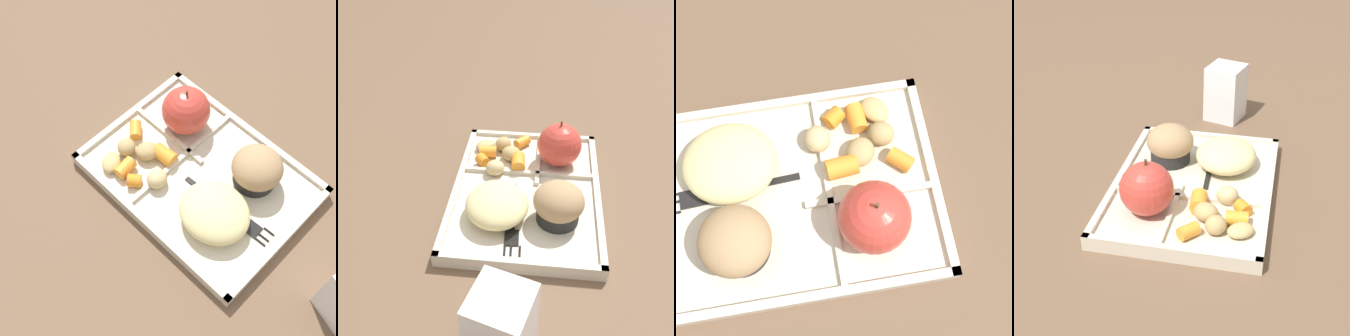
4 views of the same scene
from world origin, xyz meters
TOP-DOWN VIEW (x-y plane):
  - ground at (0.00, 0.00)m, footprint 6.00×6.00m
  - lunch_tray at (-0.00, 0.00)m, footprint 0.33×0.24m
  - green_apple at (-0.08, 0.05)m, footprint 0.08×0.08m
  - bran_muffin at (0.07, 0.05)m, footprint 0.08×0.08m
  - carrot_slice_diagonal at (-0.06, -0.02)m, footprint 0.04×0.03m
  - carrot_slice_back at (-0.09, -0.08)m, footprint 0.02×0.03m
  - carrot_slice_center at (-0.06, -0.08)m, footprint 0.03×0.03m
  - carrot_slice_small at (-0.13, -0.02)m, footprint 0.03×0.03m
  - potato_chunk_corner at (-0.04, -0.06)m, footprint 0.04×0.04m
  - potato_chunk_wedge at (-0.11, -0.05)m, footprint 0.04×0.04m
  - potato_chunk_browned at (-0.11, -0.09)m, footprint 0.05×0.05m
  - potato_chunk_large at (-0.08, -0.03)m, footprint 0.05×0.05m
  - egg_noodle_pile at (0.07, -0.04)m, footprint 0.11×0.10m
  - meatball_center at (0.07, -0.04)m, footprint 0.04×0.04m
  - meatball_side at (0.07, -0.04)m, footprint 0.03×0.03m
  - meatball_front at (0.06, -0.02)m, footprint 0.04×0.04m
  - plastic_fork at (0.08, -0.02)m, footprint 0.16×0.02m
  - milk_carton at (0.28, -0.01)m, footprint 0.08×0.08m

SIDE VIEW (x-z plane):
  - ground at x=0.00m, z-range 0.00..0.00m
  - lunch_tray at x=0.00m, z-range 0.00..0.02m
  - plastic_fork at x=0.08m, z-range 0.02..0.02m
  - potato_chunk_browned at x=-0.11m, z-range 0.02..0.03m
  - carrot_slice_small at x=-0.13m, z-range 0.02..0.04m
  - carrot_slice_center at x=-0.06m, z-range 0.02..0.04m
  - carrot_slice_back at x=-0.09m, z-range 0.02..0.04m
  - carrot_slice_diagonal at x=-0.06m, z-range 0.02..0.04m
  - potato_chunk_large at x=-0.08m, z-range 0.02..0.04m
  - potato_chunk_corner at x=-0.04m, z-range 0.02..0.04m
  - potato_chunk_wedge at x=-0.11m, z-range 0.02..0.04m
  - meatball_side at x=0.07m, z-range 0.02..0.05m
  - meatball_front at x=0.06m, z-range 0.02..0.05m
  - meatball_center at x=0.07m, z-range 0.02..0.05m
  - egg_noodle_pile at x=0.07m, z-range 0.02..0.06m
  - bran_muffin at x=0.07m, z-range 0.01..0.08m
  - milk_carton at x=0.28m, z-range 0.00..0.11m
  - green_apple at x=-0.08m, z-range 0.01..0.10m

